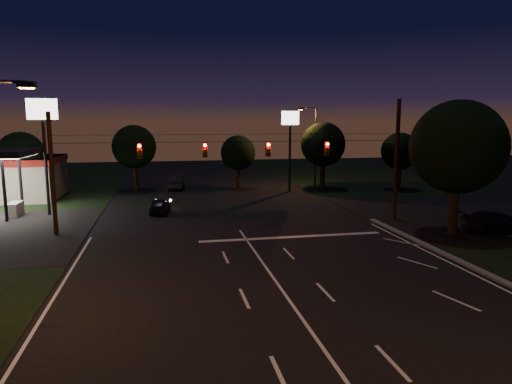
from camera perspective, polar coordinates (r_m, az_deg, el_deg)
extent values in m
plane|color=black|center=(18.36, 5.39, -14.97)|extent=(140.00, 140.00, 0.00)
cube|color=black|center=(41.29, 26.00, -2.36)|extent=(20.00, 16.00, 0.02)
cube|color=silver|center=(29.62, 4.52, -5.62)|extent=(12.00, 0.50, 0.01)
cylinder|color=black|center=(36.15, 16.82, -3.33)|extent=(0.30, 0.30, 9.00)
cylinder|color=black|center=(32.69, -23.67, -4.98)|extent=(0.28, 0.28, 8.00)
cylinder|color=black|center=(31.47, -2.41, 6.31)|extent=(24.00, 0.03, 0.03)
cylinder|color=black|center=(31.46, -2.42, 7.22)|extent=(24.00, 0.02, 0.02)
cube|color=#3F3307|center=(31.15, -14.34, 5.00)|extent=(0.32, 0.26, 1.00)
sphere|color=#FF0705|center=(30.97, -14.38, 5.59)|extent=(0.22, 0.22, 0.22)
sphere|color=black|center=(30.99, -14.35, 4.98)|extent=(0.20, 0.20, 0.20)
sphere|color=black|center=(31.01, -14.33, 4.37)|extent=(0.20, 0.20, 0.20)
cube|color=#3F3307|center=(31.23, -6.41, 5.23)|extent=(0.32, 0.26, 1.00)
sphere|color=#FF0705|center=(31.06, -6.39, 5.82)|extent=(0.22, 0.22, 0.22)
sphere|color=black|center=(31.07, -6.38, 5.21)|extent=(0.20, 0.20, 0.20)
sphere|color=black|center=(31.10, -6.37, 4.61)|extent=(0.20, 0.20, 0.20)
cube|color=#3F3307|center=(31.92, 1.52, 5.36)|extent=(0.32, 0.26, 1.00)
sphere|color=#FF0705|center=(31.75, 1.58, 5.94)|extent=(0.22, 0.22, 0.22)
sphere|color=black|center=(31.77, 1.58, 5.34)|extent=(0.20, 0.20, 0.20)
sphere|color=black|center=(31.79, 1.58, 4.75)|extent=(0.20, 0.20, 0.20)
cube|color=#3F3307|center=(33.15, 8.81, 5.39)|extent=(0.32, 0.26, 1.00)
sphere|color=#FF0705|center=(32.99, 8.92, 5.95)|extent=(0.22, 0.22, 0.22)
sphere|color=black|center=(33.00, 8.90, 5.37)|extent=(0.20, 0.20, 0.20)
sphere|color=black|center=(33.03, 8.89, 4.80)|extent=(0.20, 0.20, 0.20)
cube|color=gray|center=(40.35, -27.91, -1.95)|extent=(0.80, 2.00, 1.10)
cylinder|color=black|center=(38.18, -28.95, 0.23)|extent=(0.24, 0.24, 4.80)
cylinder|color=black|center=(41.98, -27.34, 1.04)|extent=(0.24, 0.24, 4.80)
cylinder|color=black|center=(39.28, -24.75, 2.72)|extent=(0.24, 0.24, 7.50)
cube|color=white|center=(39.12, -25.19, 9.36)|extent=(2.20, 0.30, 1.60)
cylinder|color=black|center=(48.00, 4.24, 4.19)|extent=(0.24, 0.24, 7.00)
cube|color=white|center=(47.84, 4.30, 9.21)|extent=(1.80, 0.30, 1.40)
cube|color=black|center=(18.71, -26.74, 11.90)|extent=(0.60, 0.35, 0.22)
cube|color=orange|center=(18.70, -26.72, 11.53)|extent=(0.45, 0.25, 0.04)
cylinder|color=black|center=(50.87, 7.46, 5.54)|extent=(0.20, 0.20, 9.00)
cylinder|color=black|center=(50.52, 6.58, 10.41)|extent=(1.80, 0.12, 0.12)
cube|color=black|center=(50.25, 5.58, 10.32)|extent=(0.60, 0.35, 0.22)
cube|color=orange|center=(50.25, 5.58, 10.19)|extent=(0.45, 0.25, 0.04)
cylinder|color=black|center=(32.38, 23.50, -1.48)|extent=(0.60, 0.60, 4.00)
sphere|color=black|center=(31.97, 23.92, 5.17)|extent=(6.00, 6.00, 6.00)
sphere|color=black|center=(32.69, 24.31, 4.89)|extent=(4.50, 4.50, 4.50)
sphere|color=black|center=(31.88, 22.71, 4.99)|extent=(4.20, 4.20, 4.20)
cylinder|color=black|center=(48.23, -27.06, 0.87)|extent=(0.49, 0.49, 3.00)
sphere|color=black|center=(47.96, -27.30, 4.21)|extent=(4.20, 4.20, 4.20)
sphere|color=black|center=(48.16, -26.71, 4.12)|extent=(3.15, 3.15, 3.15)
sphere|color=black|center=(48.28, -27.71, 4.09)|extent=(2.94, 2.94, 2.94)
cylinder|color=black|center=(50.48, -14.86, 2.01)|extent=(0.52, 0.52, 3.25)
sphere|color=black|center=(50.22, -14.99, 5.47)|extent=(4.60, 4.60, 4.60)
sphere|color=black|center=(50.54, -14.44, 5.36)|extent=(3.45, 3.45, 3.45)
sphere|color=black|center=(50.48, -15.50, 5.35)|extent=(3.22, 3.22, 3.22)
cylinder|color=black|center=(50.06, -2.24, 1.96)|extent=(0.47, 0.47, 2.75)
sphere|color=black|center=(49.81, -2.26, 4.91)|extent=(3.80, 3.80, 3.80)
sphere|color=black|center=(50.16, -1.88, 4.81)|extent=(2.85, 2.85, 2.85)
sphere|color=black|center=(49.95, -2.72, 4.82)|extent=(2.66, 2.66, 2.66)
cylinder|color=black|center=(50.34, 8.30, 2.29)|extent=(0.53, 0.53, 3.40)
sphere|color=black|center=(50.08, 8.39, 5.92)|extent=(4.80, 4.80, 4.80)
sphere|color=black|center=(50.58, 8.76, 5.78)|extent=(3.60, 3.60, 3.60)
sphere|color=black|center=(50.15, 7.77, 5.81)|extent=(3.36, 3.36, 3.36)
cylinder|color=black|center=(51.85, 17.41, 1.88)|extent=(0.48, 0.48, 2.90)
sphere|color=black|center=(51.60, 17.55, 4.89)|extent=(4.00, 4.00, 4.00)
sphere|color=black|center=(52.07, 17.77, 4.78)|extent=(3.00, 3.00, 3.00)
sphere|color=black|center=(51.59, 17.05, 4.81)|extent=(2.80, 2.80, 2.80)
imported|color=black|center=(37.76, -11.91, -1.68)|extent=(1.91, 3.76, 1.23)
imported|color=black|center=(50.79, -9.96, 1.25)|extent=(2.07, 4.83, 1.55)
imported|color=black|center=(34.73, 27.95, -3.30)|extent=(5.06, 2.53, 1.41)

